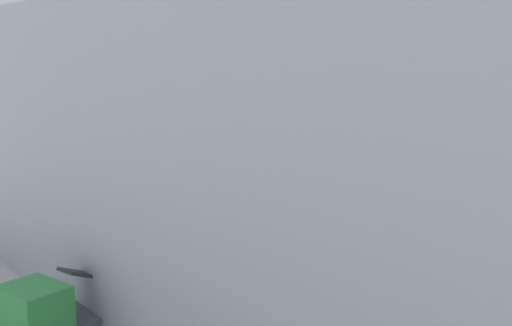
# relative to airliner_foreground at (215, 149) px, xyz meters

# --- Properties ---
(ground) EXTENTS (240.00, 320.00, 0.20)m
(ground) POSITION_rel_airliner_foreground_xyz_m (14.54, 27.05, -3.49)
(ground) COLOR #B7B5AD
(terminal_building) EXTENTS (4.00, 42.62, 12.26)m
(terminal_building) POSITION_rel_airliner_foreground_xyz_m (-14.95, -19.02, 2.74)
(terminal_building) COLOR #99999E
(terminal_building) RESTS_ON ground
(airliner_foreground) EXTENTS (34.68, 41.68, 11.90)m
(airliner_foreground) POSITION_rel_airliner_foreground_xyz_m (0.00, 0.00, 0.00)
(airliner_foreground) COLOR white
(airliner_foreground) RESTS_ON ground
(airliner_mid_apron) EXTENTS (30.00, 26.75, 10.52)m
(airliner_mid_apron) POSITION_rel_airliner_foreground_xyz_m (28.23, 40.44, -0.39)
(airliner_mid_apron) COLOR white
(airliner_mid_apron) RESTS_ON ground
(service_truck_baggage) EXTENTS (5.69, 2.99, 2.44)m
(service_truck_baggage) POSITION_rel_airliner_foreground_xyz_m (-13.38, -4.92, -1.97)
(service_truck_baggage) COLOR white
(service_truck_baggage) RESTS_ON ground
(service_truck_catering) EXTENTS (6.73, 3.41, 2.64)m
(service_truck_catering) POSITION_rel_airliner_foreground_xyz_m (-18.08, -15.74, -2.21)
(service_truck_catering) COLOR #338C3F
(service_truck_catering) RESTS_ON ground
(cargo_container_near) EXTENTS (2.33, 2.33, 2.10)m
(cargo_container_near) POSITION_rel_airliner_foreground_xyz_m (-7.21, -9.06, -2.40)
(cargo_container_near) COLOR #333338
(cargo_container_near) RESTS_ON ground
(crew_marshaller) EXTENTS (0.25, 0.63, 1.79)m
(crew_marshaller) POSITION_rel_airliner_foreground_xyz_m (-8.12, -4.70, -2.33)
(crew_marshaller) COLOR #191E33
(crew_marshaller) RESTS_ON ground
(crew_loader_left) EXTENTS (0.57, 0.41, 1.74)m
(crew_loader_left) POSITION_rel_airliner_foreground_xyz_m (1.54, -7.28, -2.36)
(crew_loader_left) COLOR #191E33
(crew_loader_left) RESTS_ON ground
(apron_guide_line) EXTENTS (0.30, 60.00, 0.01)m
(apron_guide_line) POSITION_rel_airliner_foreground_xyz_m (-2.26, -4.43, -3.39)
(apron_guide_line) COLOR yellow
(apron_guide_line) RESTS_ON ground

